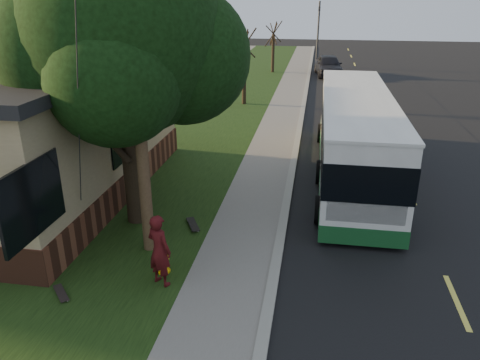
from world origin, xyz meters
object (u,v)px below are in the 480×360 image
leafy_tree (125,37)px  bare_tree_far (273,48)px  utility_pole (135,69)px  bare_tree_near (244,68)px  distant_car (328,65)px  traffic_signal (318,30)px  transit_bus (355,134)px  skateboarder (159,250)px  skateboard_spare (61,293)px  fire_hydrant (163,258)px  skateboard_main (193,224)px

leafy_tree → bare_tree_far: size_ratio=1.94×
utility_pole → bare_tree_near: (-0.19, 17.01, -2.48)m
bare_tree_far → distant_car: (4.50, -0.59, -1.20)m
bare_tree_far → utility_pole: bearing=-90.6°
utility_pole → traffic_signal: 33.26m
transit_bus → skateboarder: bearing=-121.0°
transit_bus → skateboard_spare: size_ratio=16.63×
fire_hydrant → skateboard_spare: (-1.92, -1.26, -0.31)m
utility_pole → skateboard_spare: 5.19m
utility_pole → distant_car: (4.81, 28.41, -3.82)m
bare_tree_near → traffic_signal: bearing=76.0°
bare_tree_far → distant_car: size_ratio=0.85×
leafy_tree → transit_bus: leafy_tree is taller
transit_bus → skateboard_main: transit_bus is taller
skateboard_spare → utility_pole: bearing=61.6°
skateboarder → distant_car: skateboarder is taller
fire_hydrant → traffic_signal: 34.25m
bare_tree_far → skateboarder: size_ratio=2.35×
distant_car → fire_hydrant: bearing=-104.4°
skateboard_main → skateboard_spare: size_ratio=1.34×
utility_pole → traffic_signal: (3.81, 33.01, -1.47)m
skateboard_main → distant_car: bearing=81.6°
bare_tree_near → bare_tree_far: (0.50, 12.00, -0.15)m
traffic_signal → skateboarder: traffic_signal is taller
bare_tree_near → skateboard_main: bare_tree_near is taller
utility_pole → distant_car: 29.07m
traffic_signal → transit_bus: size_ratio=0.50×
bare_tree_far → skateboarder: (0.50, -30.45, -1.08)m
traffic_signal → skateboard_spare: (-5.02, -35.26, -3.04)m
utility_pole → bare_tree_near: size_ratio=2.11×
bare_tree_far → traffic_signal: (3.50, 4.00, 1.16)m
transit_bus → distant_car: 22.17m
bare_tree_far → leafy_tree: bearing=-92.5°
utility_pole → transit_bus: 8.84m
bare_tree_near → bare_tree_far: bare_tree_near is taller
leafy_tree → skateboarder: (1.67, -3.10, -4.24)m
fire_hydrant → skateboarder: 0.68m
utility_pole → bare_tree_near: utility_pole is taller
traffic_signal → skateboard_spare: size_ratio=8.39×
traffic_signal → skateboard_spare: traffic_signal is taller
bare_tree_far → skateboard_main: size_ratio=4.58×
skateboarder → skateboard_spare: bearing=48.3°
bare_tree_near → skateboarder: 18.52m
utility_pole → bare_tree_far: (0.31, 29.01, -2.63)m
bare_tree_far → transit_bus: bare_tree_far is taller
skateboarder → traffic_signal: bearing=-68.5°
skateboard_main → distant_car: 27.37m
skateboard_main → traffic_signal: bearing=84.6°
bare_tree_near → transit_bus: size_ratio=0.39×
utility_pole → leafy_tree: bearing=117.6°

